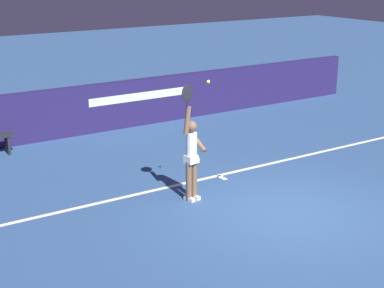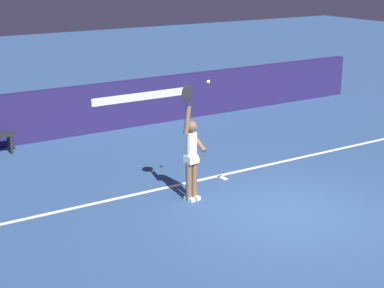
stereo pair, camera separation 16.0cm
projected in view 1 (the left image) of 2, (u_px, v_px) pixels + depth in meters
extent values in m
plane|color=#2D4D7C|center=(290.00, 211.00, 11.34)|extent=(60.00, 60.00, 0.00)
cube|color=white|center=(218.00, 176.00, 13.21)|extent=(11.70, 0.11, 0.00)
cube|color=white|center=(222.00, 178.00, 13.09)|extent=(0.11, 0.30, 0.00)
cube|color=#221A4C|center=(121.00, 105.00, 16.77)|extent=(16.72, 0.21, 1.33)
cube|color=silver|center=(141.00, 96.00, 16.92)|extent=(3.14, 0.01, 0.22)
cylinder|color=brown|center=(194.00, 179.00, 11.83)|extent=(0.12, 0.12, 0.80)
cylinder|color=brown|center=(189.00, 181.00, 11.74)|extent=(0.12, 0.12, 0.80)
cube|color=white|center=(195.00, 197.00, 11.93)|extent=(0.14, 0.25, 0.07)
cube|color=white|center=(190.00, 199.00, 11.83)|extent=(0.14, 0.25, 0.07)
cylinder|color=white|center=(191.00, 147.00, 11.59)|extent=(0.21, 0.21, 0.57)
cube|color=white|center=(191.00, 159.00, 11.66)|extent=(0.27, 0.24, 0.16)
sphere|color=brown|center=(191.00, 126.00, 11.46)|extent=(0.21, 0.21, 0.21)
cylinder|color=brown|center=(187.00, 120.00, 11.35)|extent=(0.18, 0.12, 0.54)
cylinder|color=brown|center=(198.00, 142.00, 11.58)|extent=(0.17, 0.45, 0.36)
ellipsoid|color=black|center=(187.00, 93.00, 11.20)|extent=(0.32, 0.09, 0.37)
cylinder|color=black|center=(187.00, 103.00, 11.26)|extent=(0.03, 0.03, 0.18)
sphere|color=#C6E235|center=(208.00, 82.00, 11.13)|extent=(0.07, 0.07, 0.07)
cube|color=black|center=(7.00, 144.00, 14.65)|extent=(0.06, 0.32, 0.48)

